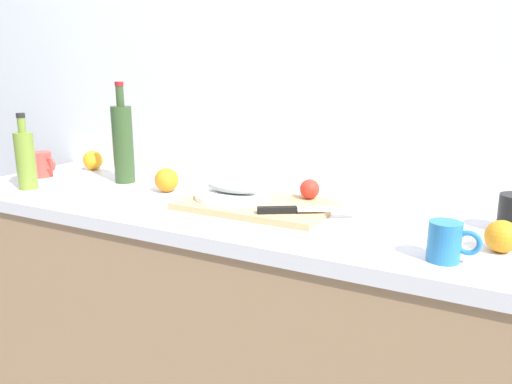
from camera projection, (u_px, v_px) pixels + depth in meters
back_wall at (275, 86)px, 1.69m from camera, size 3.20×0.05×2.50m
kitchen_counter at (231, 334)px, 1.61m from camera, size 2.00×0.60×0.90m
cutting_board at (256, 205)px, 1.45m from camera, size 0.45×0.28×0.02m
white_plate at (233, 195)px, 1.50m from camera, size 0.24×0.24×0.01m
fish_fillet at (233, 187)px, 1.49m from camera, size 0.18×0.08×0.04m
chef_knife at (296, 210)px, 1.33m from camera, size 0.26×0.17×0.02m
tomato_0 at (310, 189)px, 1.48m from camera, size 0.06×0.06×0.06m
olive_oil_bottle at (26, 159)px, 1.67m from camera, size 0.06×0.06×0.26m
wine_bottle at (123, 143)px, 1.76m from camera, size 0.07×0.07×0.37m
coffee_mug_0 at (446, 242)px, 1.04m from camera, size 0.11×0.07×0.09m
coffee_mug_1 at (41, 164)px, 1.88m from camera, size 0.13×0.09×0.10m
orange_0 at (167, 180)px, 1.64m from camera, size 0.08×0.08×0.08m
orange_2 at (93, 160)px, 2.01m from camera, size 0.08×0.08×0.08m
orange_3 at (502, 236)px, 1.09m from camera, size 0.07×0.07×0.07m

